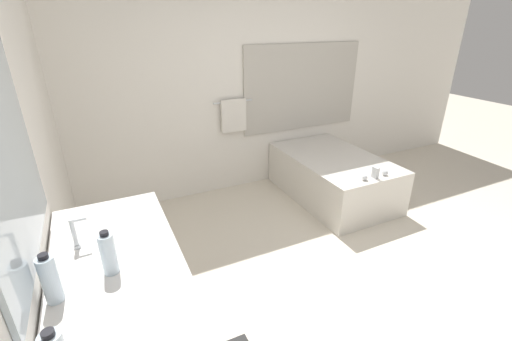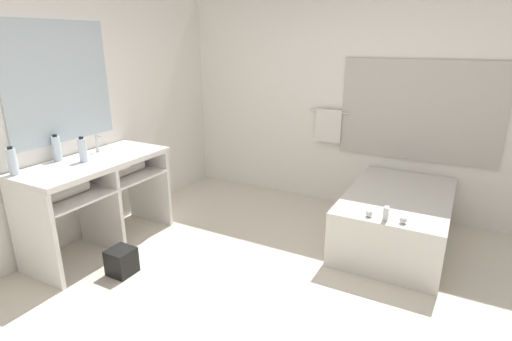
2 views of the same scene
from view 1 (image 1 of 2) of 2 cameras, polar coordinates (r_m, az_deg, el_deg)
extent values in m
plane|color=beige|center=(3.21, 17.70, -17.34)|extent=(16.00, 16.00, 0.00)
cube|color=white|center=(4.35, -0.50, 14.52)|extent=(7.40, 0.06, 2.70)
cube|color=#B7B2A8|center=(4.67, 7.80, 13.54)|extent=(1.70, 0.02, 1.10)
cylinder|color=silver|center=(4.21, -3.85, 11.37)|extent=(0.50, 0.02, 0.02)
cube|color=silver|center=(4.24, -3.73, 9.10)|extent=(0.32, 0.04, 0.40)
cube|color=white|center=(1.84, -35.92, -3.55)|extent=(0.06, 7.40, 2.70)
cube|color=#B2C1CC|center=(1.70, -36.81, 3.76)|extent=(0.02, 1.10, 1.10)
cube|color=white|center=(1.99, -22.18, -14.39)|extent=(0.65, 1.42, 0.05)
cube|color=white|center=(2.13, -21.19, -19.22)|extent=(0.62, 1.35, 0.02)
cylinder|color=white|center=(2.19, -22.54, -11.94)|extent=(0.36, 0.36, 0.13)
cube|color=white|center=(2.29, -20.29, -23.43)|extent=(0.60, 0.04, 0.86)
cube|color=white|center=(2.81, -22.04, -13.52)|extent=(0.60, 0.04, 0.86)
cylinder|color=silver|center=(1.82, -18.60, -24.42)|extent=(0.13, 0.39, 0.13)
cylinder|color=silver|center=(2.37, -21.21, -12.08)|extent=(0.13, 0.39, 0.13)
cylinder|color=silver|center=(2.16, -27.64, -11.13)|extent=(0.04, 0.04, 0.02)
cylinder|color=silver|center=(2.11, -28.11, -9.11)|extent=(0.02, 0.02, 0.16)
cube|color=silver|center=(2.07, -27.38, -7.29)|extent=(0.07, 0.01, 0.01)
cube|color=silver|center=(4.36, 12.61, -0.97)|extent=(0.97, 1.56, 0.54)
ellipsoid|color=white|center=(4.31, 12.75, 0.45)|extent=(0.70, 1.12, 0.30)
cube|color=silver|center=(3.77, 19.29, -0.32)|extent=(0.04, 0.07, 0.12)
sphere|color=silver|center=(3.69, 17.66, -1.13)|extent=(0.06, 0.06, 0.06)
sphere|color=silver|center=(3.88, 20.71, -0.35)|extent=(0.06, 0.06, 0.06)
cylinder|color=silver|center=(1.80, -31.09, -15.33)|extent=(0.07, 0.07, 0.23)
cylinder|color=black|center=(1.73, -31.98, -12.06)|extent=(0.04, 0.04, 0.02)
cylinder|color=black|center=(1.37, -31.38, -22.21)|extent=(0.04, 0.04, 0.02)
cylinder|color=silver|center=(1.85, -23.38, -12.65)|extent=(0.07, 0.07, 0.22)
cylinder|color=black|center=(1.79, -24.00, -9.56)|extent=(0.04, 0.04, 0.02)
camera|label=2|loc=(3.14, 80.06, 3.10)|focal=28.00mm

